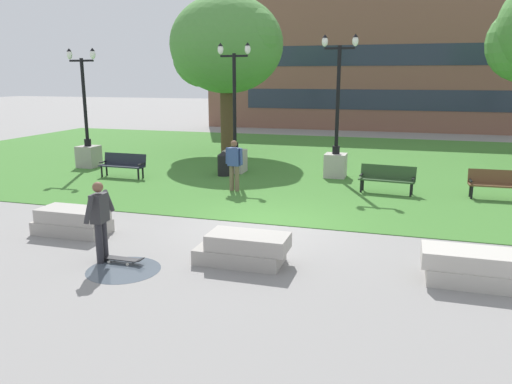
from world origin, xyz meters
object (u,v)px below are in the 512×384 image
(person_skateboarder, at_px, (100,217))
(lamp_post_left, at_px, (88,144))
(concrete_block_center, at_px, (73,221))
(park_bench_far_left, at_px, (123,164))
(lamp_post_right, at_px, (336,150))
(concrete_block_right, at_px, (472,268))
(lamp_post_center, at_px, (235,147))
(trash_bin, at_px, (224,163))
(park_bench_near_left, at_px, (499,183))
(skateboard, at_px, (121,259))
(person_bystander_near_lawn, at_px, (234,163))
(concrete_block_left, at_px, (244,249))
(park_bench_far_right, at_px, (387,177))

(person_skateboarder, relative_size, lamp_post_left, 0.35)
(concrete_block_center, height_order, lamp_post_left, lamp_post_left)
(park_bench_far_left, height_order, lamp_post_right, lamp_post_right)
(concrete_block_right, bearing_deg, lamp_post_left, 149.12)
(person_skateboarder, height_order, lamp_post_center, lamp_post_center)
(person_skateboarder, bearing_deg, lamp_post_center, 93.23)
(concrete_block_right, distance_m, trash_bin, 11.60)
(lamp_post_left, bearing_deg, park_bench_near_left, -4.24)
(skateboard, height_order, trash_bin, trash_bin)
(person_bystander_near_lawn, bearing_deg, concrete_block_center, -112.66)
(park_bench_far_left, bearing_deg, person_skateboarder, -61.50)
(park_bench_near_left, height_order, park_bench_far_left, same)
(lamp_post_left, relative_size, lamp_post_center, 0.97)
(concrete_block_center, relative_size, lamp_post_left, 0.37)
(lamp_post_right, bearing_deg, concrete_block_left, -93.40)
(skateboard, bearing_deg, concrete_block_left, 16.12)
(park_bench_near_left, xyz_separation_m, lamp_post_center, (-9.42, 1.85, 0.50))
(park_bench_far_left, bearing_deg, person_bystander_near_lawn, -11.73)
(concrete_block_right, relative_size, lamp_post_center, 0.38)
(park_bench_far_right, bearing_deg, concrete_block_left, -109.15)
(concrete_block_right, xyz_separation_m, trash_bin, (-8.05, 8.35, 0.20))
(park_bench_far_left, bearing_deg, park_bench_far_right, 1.12)
(lamp_post_right, bearing_deg, park_bench_far_right, -47.10)
(lamp_post_left, height_order, trash_bin, lamp_post_left)
(concrete_block_left, xyz_separation_m, park_bench_far_right, (2.58, 7.43, 0.23))
(concrete_block_right, height_order, lamp_post_center, lamp_post_center)
(person_skateboarder, bearing_deg, skateboard, 5.74)
(concrete_block_right, xyz_separation_m, person_bystander_near_lawn, (-6.79, 5.98, 0.68))
(concrete_block_center, relative_size, concrete_block_left, 0.94)
(skateboard, relative_size, person_bystander_near_lawn, 0.60)
(concrete_block_center, relative_size, park_bench_far_left, 0.99)
(concrete_block_left, bearing_deg, park_bench_near_left, 51.75)
(concrete_block_left, xyz_separation_m, trash_bin, (-3.62, 8.59, 0.20))
(concrete_block_left, distance_m, lamp_post_center, 10.07)
(park_bench_near_left, relative_size, lamp_post_center, 0.36)
(concrete_block_right, relative_size, person_bystander_near_lawn, 1.12)
(skateboard, height_order, person_bystander_near_lawn, person_bystander_near_lawn)
(person_skateboarder, relative_size, lamp_post_center, 0.34)
(person_skateboarder, xyz_separation_m, park_bench_near_left, (8.85, 8.33, -0.43))
(park_bench_far_right, relative_size, lamp_post_center, 0.37)
(skateboard, xyz_separation_m, person_bystander_near_lawn, (0.10, 6.94, 0.90))
(concrete_block_right, bearing_deg, lamp_post_center, 130.59)
(park_bench_far_left, relative_size, park_bench_far_right, 0.98)
(skateboard, height_order, park_bench_far_right, park_bench_far_right)
(person_skateboarder, bearing_deg, concrete_block_left, 14.71)
(lamp_post_left, bearing_deg, trash_bin, -1.42)
(concrete_block_center, relative_size, lamp_post_center, 0.36)
(person_skateboarder, height_order, lamp_post_right, lamp_post_right)
(lamp_post_center, relative_size, trash_bin, 5.25)
(park_bench_far_left, bearing_deg, trash_bin, 20.75)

